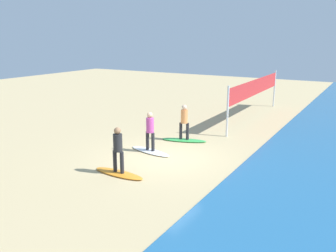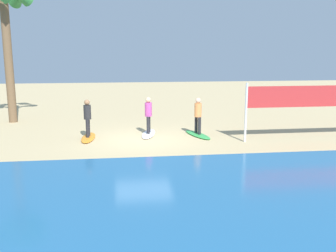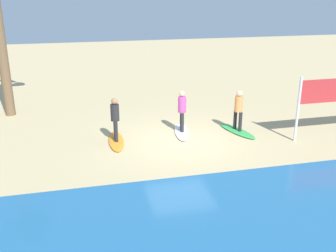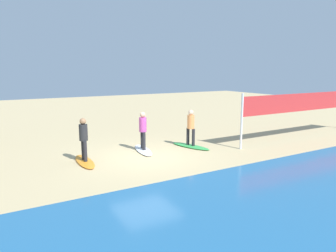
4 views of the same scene
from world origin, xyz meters
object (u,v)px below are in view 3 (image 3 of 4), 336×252
object	(u,v)px
surfboard_orange	(116,141)
surfer_orange	(115,116)
surfer_green	(238,107)
surfboard_white	(182,131)
surfer_white	(182,108)
surfboard_green	(237,131)

from	to	relation	value
surfboard_orange	surfer_orange	world-z (taller)	surfer_orange
surfer_green	surfer_orange	bearing A→B (deg)	-0.24
surfboard_white	surfer_white	bearing A→B (deg)	-168.74
surfboard_white	surfboard_orange	bearing A→B (deg)	-69.80
surfer_white	surfer_orange	xyz separation A→B (m)	(2.69, 0.42, 0.00)
surfer_green	surfboard_orange	world-z (taller)	surfer_green
surfboard_green	surfer_green	size ratio (longest dim) A/B	1.28
surfboard_green	surfboard_white	world-z (taller)	same
surfboard_green	surfboard_white	xyz separation A→B (m)	(2.21, -0.44, 0.00)
surfboard_white	surfer_orange	bearing A→B (deg)	-69.80
surfboard_orange	surfer_orange	size ratio (longest dim) A/B	1.28
surfboard_orange	surfboard_green	bearing A→B (deg)	92.31
surfboard_green	surfer_orange	bearing A→B (deg)	-106.80
surfboard_green	surfboard_orange	bearing A→B (deg)	-106.80
surfer_white	surfer_orange	world-z (taller)	same
surfboard_white	surfboard_orange	world-z (taller)	same
surfer_orange	surfboard_white	bearing A→B (deg)	-171.06
surfboard_orange	surfer_orange	xyz separation A→B (m)	(0.00, -0.00, 0.99)
surfer_green	surfboard_orange	xyz separation A→B (m)	(4.90, -0.02, -0.99)
surfer_green	surfer_white	xyz separation A→B (m)	(2.21, -0.44, 0.00)
surfboard_green	surfboard_white	bearing A→B (deg)	-117.95
surfer_orange	surfboard_orange	bearing A→B (deg)	90.00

